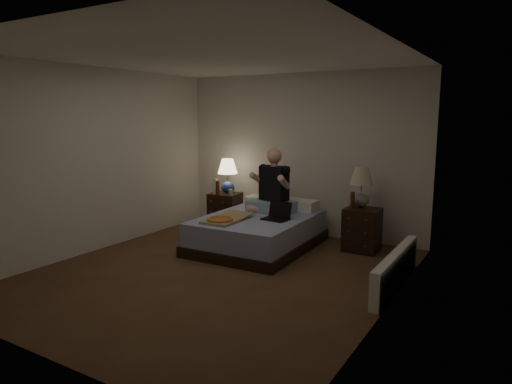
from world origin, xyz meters
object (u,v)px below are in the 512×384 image
Objects in this scene: bed at (258,232)px; beer_bottle_right at (353,200)px; radiator at (396,270)px; nightstand_left at (225,211)px; lamp_left at (228,176)px; water_bottle at (215,186)px; pizza_box at (220,220)px; lamp_right at (361,187)px; nightstand_right at (362,230)px; laptop at (275,211)px; soda_can at (231,192)px; person at (272,180)px; beer_bottle_left at (218,188)px.

bed is 7.88× the size of beer_bottle_right.
radiator is (0.87, -1.05, -0.51)m from beer_bottle_right.
lamp_left is (0.02, 0.05, 0.58)m from nightstand_left.
water_bottle is 1.43m from pizza_box.
lamp_right is 0.74× the size of pizza_box.
pizza_box is at bearing -142.56° from nightstand_right.
nightstand_right is 0.79× the size of pizza_box.
beer_bottle_right reaches higher than laptop.
lamp_left is 0.27m from water_bottle.
radiator is at bearing -16.37° from bed.
person reaches higher than soda_can.
lamp_left is at bearing 59.10° from nightstand_left.
pizza_box is at bearing -111.86° from bed.
nightstand_left is 1.01× the size of nightstand_right.
soda_can is 0.43× the size of beer_bottle_right.
lamp_right reaches higher than pizza_box.
bed is 5.33× the size of laptop.
water_bottle is 2.50× the size of soda_can.
nightstand_right is 2.45m from water_bottle.
bed is 1.57m from lamp_right.
lamp_right reaches higher than soda_can.
beer_bottle_right reaches higher than nightstand_right.
pizza_box reaches higher than bed.
beer_bottle_left reaches higher than nightstand_right.
radiator is (0.81, -1.24, -0.68)m from lamp_right.
nightstand_right is 1.45m from person.
bed is 3.04× the size of nightstand_right.
bed is 7.88× the size of beer_bottle_left.
lamp_right is 2.36m from water_bottle.
laptop is 1.84m from radiator.
person reaches higher than laptop.
lamp_left is at bearing 56.24° from water_bottle.
pizza_box is at bearing -59.62° from lamp_left.
bed reaches higher than radiator.
nightstand_left is 0.46m from water_bottle.
soda_can is 0.43× the size of beer_bottle_left.
nightstand_left reaches higher than nightstand_right.
radiator is at bearing -28.61° from nightstand_left.
water_bottle is 1.54m from laptop.
bed is 1.13× the size of radiator.
pizza_box is (-1.53, -1.20, 0.19)m from nightstand_right.
person is (0.02, 0.37, 0.69)m from bed.
lamp_right is 1.65× the size of laptop.
soda_can is 0.22m from beer_bottle_left.
nightstand_right is at bearing -2.12° from lamp_left.
nightstand_left is 2.32m from lamp_right.
lamp_right is 2.24× the size of water_bottle.
beer_bottle_right is 1.46m from radiator.
soda_can is at bearing -174.74° from lamp_right.
beer_bottle_left is 0.30× the size of pizza_box.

